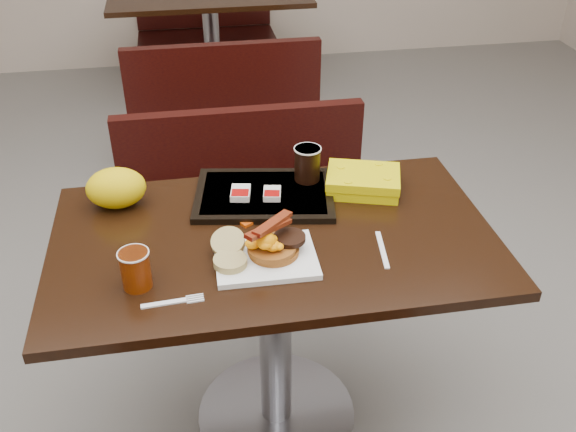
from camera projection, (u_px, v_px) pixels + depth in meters
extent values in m
cube|color=slate|center=(277.00, 416.00, 2.15)|extent=(6.00, 7.00, 0.01)
cube|color=white|center=(266.00, 258.00, 1.64)|extent=(0.26, 0.21, 0.02)
cylinder|color=brown|center=(274.00, 248.00, 1.64)|extent=(0.15, 0.15, 0.03)
cylinder|color=black|center=(290.00, 238.00, 1.64)|extent=(0.10, 0.10, 0.01)
ellipsoid|color=#FFA205|center=(266.00, 242.00, 1.60)|extent=(0.10, 0.09, 0.05)
cylinder|color=tan|center=(230.00, 261.00, 1.60)|extent=(0.11, 0.11, 0.02)
cylinder|color=tan|center=(228.00, 242.00, 1.64)|extent=(0.11, 0.11, 0.05)
cylinder|color=#9C3605|center=(136.00, 269.00, 1.53)|extent=(0.09, 0.09, 0.10)
cube|color=white|center=(382.00, 250.00, 1.68)|extent=(0.04, 0.16, 0.00)
cube|color=#B83A07|center=(247.00, 223.00, 1.78)|extent=(0.04, 0.04, 0.01)
cube|color=#8C0504|center=(264.00, 218.00, 1.80)|extent=(0.05, 0.04, 0.01)
cube|color=black|center=(264.00, 195.00, 1.89)|extent=(0.45, 0.35, 0.02)
cube|color=silver|center=(241.00, 193.00, 1.86)|extent=(0.07, 0.08, 0.02)
cube|color=silver|center=(272.00, 194.00, 1.86)|extent=(0.06, 0.08, 0.02)
cylinder|color=black|center=(307.00, 164.00, 1.92)|extent=(0.08, 0.08, 0.11)
cube|color=#D5C403|center=(363.00, 181.00, 1.92)|extent=(0.25, 0.22, 0.06)
ellipsoid|color=yellow|center=(116.00, 188.00, 1.83)|extent=(0.17, 0.13, 0.12)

